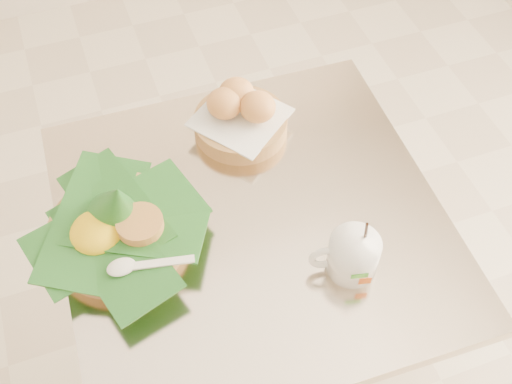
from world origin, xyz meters
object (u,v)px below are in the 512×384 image
object	(u,v)px
cafe_table	(253,277)
coffee_mug	(352,255)
bread_basket	(240,115)
rice_basket	(117,226)

from	to	relation	value
cafe_table	coffee_mug	world-z (taller)	coffee_mug
bread_basket	cafe_table	bearing A→B (deg)	-103.48
rice_basket	bread_basket	size ratio (longest dim) A/B	1.37
rice_basket	coffee_mug	size ratio (longest dim) A/B	2.03
rice_basket	cafe_table	bearing A→B (deg)	-8.86
rice_basket	bread_basket	xyz separation A→B (m)	(0.29, 0.18, -0.00)
cafe_table	rice_basket	xyz separation A→B (m)	(-0.24, 0.04, 0.26)
rice_basket	coffee_mug	bearing A→B (deg)	-28.00
bread_basket	coffee_mug	bearing A→B (deg)	-79.24
bread_basket	coffee_mug	size ratio (longest dim) A/B	1.48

